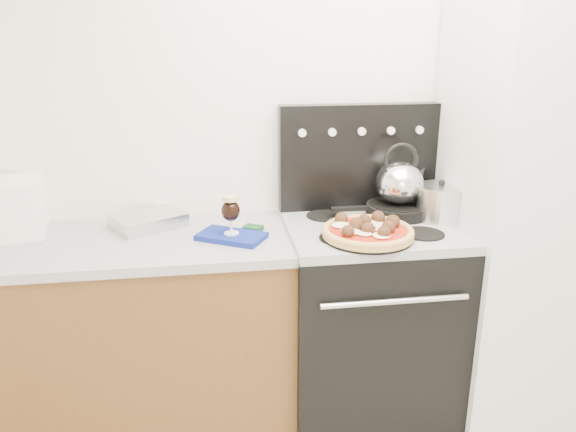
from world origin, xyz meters
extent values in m
cube|color=white|center=(0.00, 1.50, 1.25)|extent=(3.50, 0.01, 2.50)
cube|color=brown|center=(-1.02, 1.20, 0.43)|extent=(1.45, 0.60, 0.86)
cube|color=#AEAEB1|center=(-1.02, 1.20, 0.88)|extent=(1.48, 0.63, 0.04)
cube|color=black|center=(0.08, 1.18, 0.44)|extent=(0.76, 0.65, 0.88)
cube|color=#ADADB2|center=(0.08, 1.18, 0.90)|extent=(0.76, 0.65, 0.04)
cube|color=black|center=(0.08, 1.45, 1.17)|extent=(0.76, 0.08, 0.50)
cube|color=silver|center=(0.78, 1.15, 0.95)|extent=(0.64, 0.68, 1.90)
cube|color=white|center=(-0.91, 1.35, 0.93)|extent=(0.37, 0.34, 0.06)
cube|color=navy|center=(-0.55, 1.14, 0.91)|extent=(0.32, 0.28, 0.02)
cylinder|color=black|center=(0.01, 1.01, 0.93)|extent=(0.47, 0.47, 0.01)
cylinder|color=black|center=(0.24, 1.30, 0.95)|extent=(0.30, 0.30, 0.05)
cylinder|color=silver|center=(0.40, 1.20, 1.00)|extent=(0.22, 0.22, 0.15)
camera|label=1|loc=(-0.64, -1.10, 1.74)|focal=35.00mm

